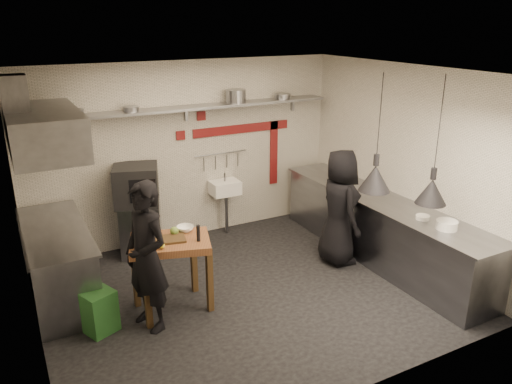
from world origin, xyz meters
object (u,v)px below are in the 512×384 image
oven_stand (141,229)px  chef_left (147,257)px  green_bin (99,311)px  chef_right (339,207)px  combi_oven (136,185)px  prep_table (172,274)px

oven_stand → chef_left: (-0.42, -1.88, 0.47)m
green_bin → chef_right: size_ratio=0.30×
oven_stand → combi_oven: size_ratio=1.29×
green_bin → prep_table: bearing=3.8°
green_bin → chef_left: 0.85m
green_bin → oven_stand: bearing=60.4°
chef_left → chef_right: chef_left is taller
combi_oven → chef_right: 2.95m
green_bin → chef_right: (3.43, 0.15, 0.59)m
oven_stand → green_bin: size_ratio=1.60×
oven_stand → combi_oven: (-0.01, 0.02, 0.69)m
prep_table → chef_left: 0.59m
oven_stand → chef_right: 2.95m
combi_oven → prep_table: combi_oven is taller
green_bin → prep_table: (0.90, 0.06, 0.21)m
green_bin → chef_left: (0.55, -0.17, 0.62)m
combi_oven → green_bin: bearing=-100.8°
combi_oven → chef_right: bearing=-14.6°
combi_oven → chef_left: 1.96m
green_bin → combi_oven: bearing=61.0°
green_bin → chef_left: chef_left is taller
oven_stand → prep_table: prep_table is taller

